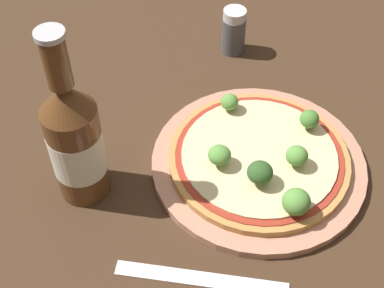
{
  "coord_description": "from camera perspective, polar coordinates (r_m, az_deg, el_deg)",
  "views": [
    {
      "loc": [
        -0.44,
        -0.11,
        0.55
      ],
      "look_at": [
        -0.04,
        0.07,
        0.06
      ],
      "focal_mm": 50.0,
      "sensor_mm": 36.0,
      "label": 1
    }
  ],
  "objects": [
    {
      "name": "broccoli_floret_0",
      "position": [
        0.68,
        11.12,
        -1.25
      ],
      "size": [
        0.03,
        0.03,
        0.03
      ],
      "color": "#6B8E51",
      "rests_on": "pizza"
    },
    {
      "name": "fork",
      "position": [
        0.62,
        0.77,
        -14.07
      ],
      "size": [
        0.07,
        0.19,
        0.0
      ],
      "rotation": [
        0.0,
        0.0,
        1.86
      ],
      "color": "silver",
      "rests_on": "ground_plane"
    },
    {
      "name": "plate",
      "position": [
        0.71,
        7.4,
        -2.16
      ],
      "size": [
        0.28,
        0.28,
        0.01
      ],
      "color": "tan",
      "rests_on": "ground_plane"
    },
    {
      "name": "pizza",
      "position": [
        0.7,
        7.44,
        -1.49
      ],
      "size": [
        0.24,
        0.24,
        0.01
      ],
      "color": "#B77F42",
      "rests_on": "plate"
    },
    {
      "name": "broccoli_floret_1",
      "position": [
        0.65,
        7.26,
        -3.04
      ],
      "size": [
        0.03,
        0.03,
        0.03
      ],
      "color": "#6B8E51",
      "rests_on": "pizza"
    },
    {
      "name": "broccoli_floret_5",
      "position": [
        0.73,
        12.41,
        2.61
      ],
      "size": [
        0.03,
        0.03,
        0.03
      ],
      "color": "#6B8E51",
      "rests_on": "pizza"
    },
    {
      "name": "broccoli_floret_3",
      "position": [
        0.67,
        2.95,
        -1.19
      ],
      "size": [
        0.03,
        0.03,
        0.03
      ],
      "color": "#6B8E51",
      "rests_on": "pizza"
    },
    {
      "name": "beer_bottle",
      "position": [
        0.64,
        -12.37,
        0.4
      ],
      "size": [
        0.07,
        0.07,
        0.24
      ],
      "color": "#563319",
      "rests_on": "ground_plane"
    },
    {
      "name": "pepper_shaker",
      "position": [
        0.87,
        4.46,
        11.91
      ],
      "size": [
        0.04,
        0.04,
        0.08
      ],
      "color": "#4C4C51",
      "rests_on": "ground_plane"
    },
    {
      "name": "broccoli_floret_2",
      "position": [
        0.74,
        4.03,
        4.49
      ],
      "size": [
        0.02,
        0.02,
        0.03
      ],
      "color": "#6B8E51",
      "rests_on": "pizza"
    },
    {
      "name": "ground_plane",
      "position": [
        0.71,
        6.69,
        -3.0
      ],
      "size": [
        3.0,
        3.0,
        0.0
      ],
      "primitive_type": "plane",
      "color": "#3D2819"
    },
    {
      "name": "broccoli_floret_4",
      "position": [
        0.64,
        11.06,
        -6.07
      ],
      "size": [
        0.03,
        0.03,
        0.03
      ],
      "color": "#6B8E51",
      "rests_on": "pizza"
    }
  ]
}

